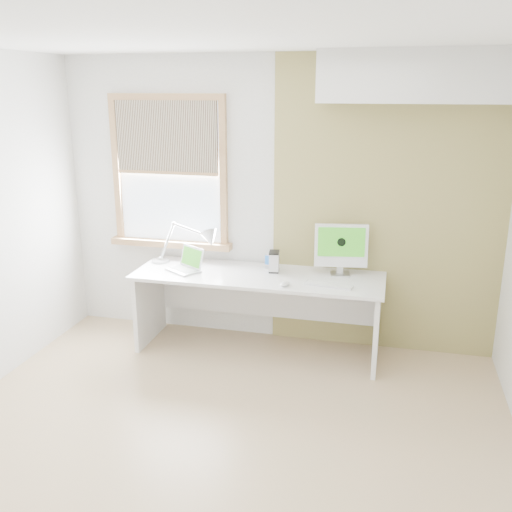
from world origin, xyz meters
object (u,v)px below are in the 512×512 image
(desk, at_px, (259,293))
(imac, at_px, (341,247))
(external_drive, at_px, (274,261))
(desk_lamp, at_px, (201,241))
(laptop, at_px, (187,265))

(desk, relative_size, imac, 4.72)
(external_drive, height_order, imac, imac)
(desk_lamp, bearing_deg, external_drive, -9.52)
(laptop, bearing_deg, imac, 8.65)
(desk, xyz_separation_m, imac, (0.70, 0.12, 0.45))
(desk_lamp, distance_m, imac, 1.31)
(desk_lamp, relative_size, laptop, 1.87)
(desk, height_order, laptop, laptop)
(desk_lamp, height_order, imac, imac)
(external_drive, bearing_deg, imac, 5.22)
(laptop, relative_size, imac, 0.80)
(desk, height_order, imac, imac)
(desk, bearing_deg, external_drive, 28.39)
(desk_lamp, distance_m, external_drive, 0.75)
(desk_lamp, bearing_deg, imac, -3.01)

